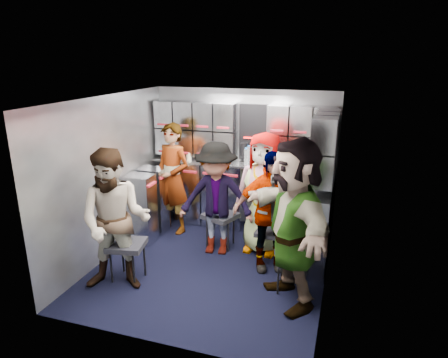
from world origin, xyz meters
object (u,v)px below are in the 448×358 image
(attendant_arc_b, at_px, (216,199))
(attendant_arc_e, at_px, (293,223))
(jump_seat_mid_left, at_px, (220,217))
(jump_seat_center, at_px, (266,220))
(attendant_arc_d, at_px, (269,212))
(jump_seat_mid_right, at_px, (271,234))
(attendant_arc_c, at_px, (264,194))
(jump_seat_near_left, at_px, (127,247))
(jump_seat_near_right, at_px, (293,260))
(attendant_standing, at_px, (173,179))
(attendant_arc_a, at_px, (116,221))

(attendant_arc_b, distance_m, attendant_arc_e, 1.39)
(jump_seat_mid_left, relative_size, jump_seat_center, 1.21)
(attendant_arc_e, bearing_deg, jump_seat_center, 168.77)
(attendant_arc_d, bearing_deg, attendant_arc_b, 142.62)
(jump_seat_mid_right, xyz_separation_m, attendant_arc_b, (-0.75, 0.02, 0.38))
(jump_seat_mid_right, bearing_deg, attendant_arc_c, 122.17)
(jump_seat_near_left, xyz_separation_m, jump_seat_near_right, (1.90, 0.34, -0.04))
(jump_seat_near_left, distance_m, attendant_arc_d, 1.74)
(attendant_arc_e, bearing_deg, attendant_standing, -157.84)
(attendant_arc_a, height_order, attendant_arc_e, attendant_arc_e)
(jump_seat_near_left, distance_m, jump_seat_mid_left, 1.40)
(jump_seat_mid_right, xyz_separation_m, jump_seat_near_right, (0.37, -0.62, 0.01))
(jump_seat_center, bearing_deg, jump_seat_near_right, -63.16)
(attendant_standing, xyz_separation_m, attendant_arc_e, (1.96, -1.28, 0.09))
(jump_seat_mid_left, bearing_deg, attendant_arc_b, -90.00)
(attendant_arc_a, distance_m, attendant_arc_e, 1.93)
(attendant_arc_d, bearing_deg, attendant_arc_e, -81.50)
(attendant_standing, bearing_deg, jump_seat_center, 15.60)
(attendant_arc_a, bearing_deg, attendant_arc_c, 29.53)
(attendant_arc_d, bearing_deg, attendant_arc_a, -170.23)
(jump_seat_near_left, distance_m, jump_seat_mid_right, 1.80)
(jump_seat_mid_left, xyz_separation_m, attendant_arc_a, (-0.77, -1.34, 0.39))
(attendant_standing, bearing_deg, jump_seat_near_right, -12.19)
(jump_seat_center, relative_size, attendant_arc_c, 0.26)
(attendant_arc_a, bearing_deg, attendant_arc_e, -6.18)
(jump_seat_near_right, bearing_deg, attendant_arc_b, 150.35)
(attendant_arc_a, relative_size, attendant_arc_c, 1.00)
(jump_seat_mid_right, bearing_deg, jump_seat_mid_left, 165.11)
(attendant_arc_c, bearing_deg, attendant_standing, 179.37)
(attendant_arc_e, bearing_deg, attendant_arc_b, -160.74)
(attendant_arc_c, bearing_deg, jump_seat_near_right, -50.50)
(attendant_arc_a, xyz_separation_m, attendant_arc_e, (1.90, 0.34, 0.09))
(jump_seat_mid_left, height_order, attendant_arc_a, attendant_arc_a)
(jump_seat_near_left, bearing_deg, jump_seat_near_right, 10.27)
(jump_seat_mid_left, height_order, attendant_arc_b, attendant_arc_b)
(jump_seat_near_left, distance_m, attendant_arc_e, 1.96)
(jump_seat_near_left, height_order, attendant_arc_c, attendant_arc_c)
(jump_seat_mid_left, height_order, attendant_arc_e, attendant_arc_e)
(attendant_arc_d, relative_size, attendant_arc_e, 0.83)
(jump_seat_near_right, height_order, attendant_arc_e, attendant_arc_e)
(attendant_standing, bearing_deg, attendant_arc_a, -70.66)
(jump_seat_near_right, relative_size, attendant_arc_c, 0.28)
(jump_seat_near_left, height_order, attendant_arc_d, attendant_arc_d)
(jump_seat_mid_right, height_order, attendant_arc_d, attendant_arc_d)
(attendant_standing, xyz_separation_m, attendant_arc_d, (1.58, -0.66, -0.07))
(attendant_arc_e, bearing_deg, jump_seat_near_left, -119.70)
(jump_seat_mid_left, bearing_deg, jump_seat_near_left, -123.72)
(attendant_arc_a, bearing_deg, attendant_arc_d, 15.82)
(jump_seat_near_left, relative_size, attendant_arc_e, 0.26)
(jump_seat_near_right, bearing_deg, attendant_arc_e, -90.00)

